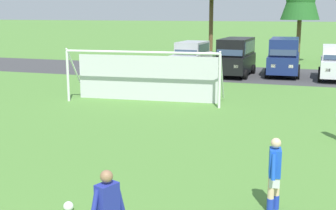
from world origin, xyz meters
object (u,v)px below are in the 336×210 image
player_striker_near (274,175)px  parked_car_slot_left (236,56)px  parked_car_slot_far_left (192,56)px  parked_car_slot_center_left (284,56)px  soccer_goal (145,75)px  soccer_ball (68,206)px

player_striker_near → parked_car_slot_left: (-4.56, 20.92, 0.52)m
parked_car_slot_far_left → parked_car_slot_left: parked_car_slot_left is taller
parked_car_slot_left → parked_car_slot_center_left: (3.09, 1.07, 0.00)m
soccer_goal → player_striker_near: (7.09, -10.58, -0.47)m
soccer_goal → parked_car_slot_center_left: soccer_goal is taller
soccer_goal → player_striker_near: soccer_goal is taller
parked_car_slot_far_left → parked_car_slot_left: (3.40, -1.11, 0.23)m
soccer_goal → parked_car_slot_far_left: soccer_goal is taller
parked_car_slot_left → parked_car_slot_center_left: bearing=19.1°
player_striker_near → soccer_ball: bearing=-161.1°
parked_car_slot_far_left → parked_car_slot_center_left: size_ratio=0.96×
soccer_ball → player_striker_near: bearing=18.9°
parked_car_slot_far_left → parked_car_slot_center_left: parked_car_slot_center_left is taller
soccer_goal → parked_car_slot_left: size_ratio=1.56×
soccer_ball → parked_car_slot_far_left: bearing=99.1°
soccer_ball → soccer_goal: bearing=103.5°
player_striker_near → soccer_goal: bearing=123.8°
soccer_ball → soccer_goal: size_ratio=0.03×
player_striker_near → parked_car_slot_far_left: bearing=109.9°
parked_car_slot_far_left → soccer_goal: bearing=-85.7°
player_striker_near → parked_car_slot_left: 21.42m
soccer_goal → parked_car_slot_far_left: 11.48m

